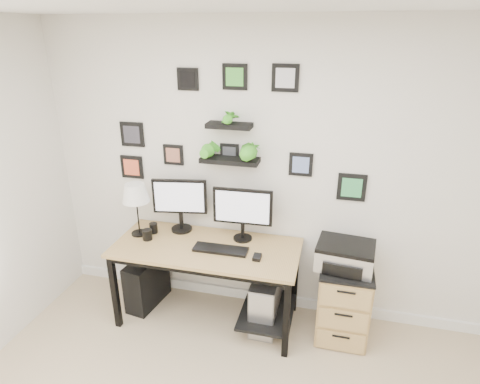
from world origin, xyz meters
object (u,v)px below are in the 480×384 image
(desk, at_px, (212,257))
(pc_tower_grey, at_px, (266,301))
(mug, at_px, (147,235))
(table_lamp, at_px, (136,194))
(monitor_right, at_px, (243,210))
(monitor_left, at_px, (180,201))
(file_cabinet, at_px, (343,300))
(printer, at_px, (345,255))
(pc_tower_black, at_px, (147,282))

(desk, height_order, pc_tower_grey, desk)
(mug, xyz_separation_m, pc_tower_grey, (1.07, 0.05, -0.55))
(desk, relative_size, table_lamp, 3.29)
(desk, relative_size, monitor_right, 3.09)
(monitor_right, height_order, pc_tower_grey, monitor_right)
(monitor_left, height_order, monitor_right, monitor_left)
(mug, distance_m, file_cabinet, 1.79)
(file_cabinet, distance_m, printer, 0.44)
(desk, height_order, table_lamp, table_lamp)
(pc_tower_black, bearing_deg, table_lamp, -171.79)
(printer, bearing_deg, pc_tower_grey, -175.46)
(table_lamp, relative_size, mug, 5.12)
(desk, xyz_separation_m, table_lamp, (-0.70, 0.04, 0.51))
(desk, distance_m, monitor_right, 0.50)
(desk, xyz_separation_m, printer, (1.12, 0.06, 0.15))
(pc_tower_black, bearing_deg, desk, 6.22)
(desk, relative_size, pc_tower_grey, 3.19)
(monitor_right, xyz_separation_m, table_lamp, (-0.93, -0.12, 0.11))
(table_lamp, xyz_separation_m, pc_tower_black, (0.02, -0.00, -0.91))
(monitor_right, distance_m, mug, 0.87)
(desk, bearing_deg, monitor_left, 151.31)
(monitor_left, xyz_separation_m, printer, (1.47, -0.13, -0.27))
(mug, xyz_separation_m, file_cabinet, (1.73, 0.10, -0.46))
(printer, bearing_deg, mug, -176.59)
(monitor_left, xyz_separation_m, pc_tower_grey, (0.84, -0.18, -0.80))
(desk, xyz_separation_m, monitor_left, (-0.35, 0.19, 0.42))
(desk, bearing_deg, mug, -175.63)
(pc_tower_black, bearing_deg, printer, 9.91)
(monitor_right, xyz_separation_m, printer, (0.88, -0.10, -0.26))
(monitor_left, height_order, pc_tower_black, monitor_left)
(monitor_right, xyz_separation_m, file_cabinet, (0.91, -0.10, -0.70))
(pc_tower_black, height_order, file_cabinet, file_cabinet)
(monitor_right, relative_size, pc_tower_grey, 1.03)
(pc_tower_grey, distance_m, printer, 0.82)
(desk, bearing_deg, printer, 2.92)
(desk, xyz_separation_m, pc_tower_black, (-0.67, 0.03, -0.39))
(table_lamp, xyz_separation_m, printer, (1.82, 0.02, -0.37))
(table_lamp, relative_size, printer, 1.00)
(desk, distance_m, file_cabinet, 1.19)
(monitor_left, height_order, table_lamp, monitor_left)
(mug, distance_m, pc_tower_grey, 1.20)
(monitor_right, distance_m, table_lamp, 0.95)
(monitor_left, distance_m, pc_tower_black, 0.88)
(table_lamp, relative_size, pc_tower_black, 1.03)
(pc_tower_grey, xyz_separation_m, file_cabinet, (0.66, 0.05, 0.09))
(table_lamp, bearing_deg, file_cabinet, 0.71)
(pc_tower_black, height_order, printer, printer)
(desk, bearing_deg, file_cabinet, 2.90)
(pc_tower_grey, bearing_deg, desk, -179.16)
(monitor_left, height_order, printer, monitor_left)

